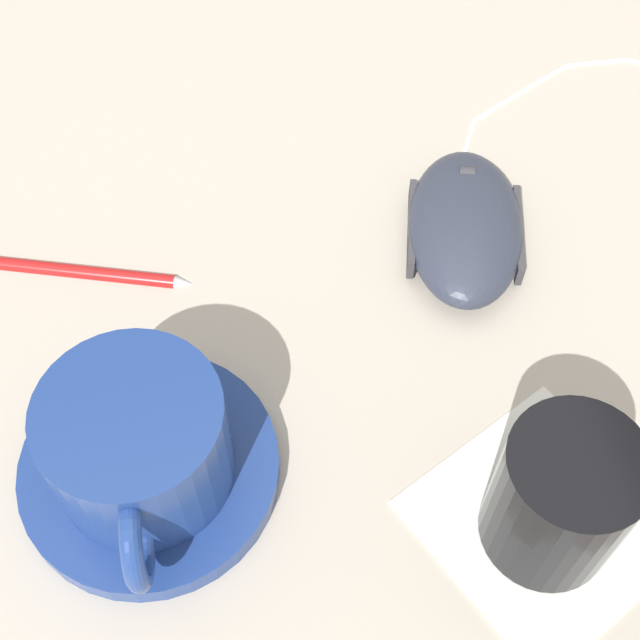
{
  "coord_description": "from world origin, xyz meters",
  "views": [
    {
      "loc": [
        -0.02,
        -0.22,
        0.43
      ],
      "look_at": [
        0.03,
        0.04,
        0.03
      ],
      "focal_mm": 50.0,
      "sensor_mm": 36.0,
      "label": 1
    }
  ],
  "objects_px": {
    "computer_mouse": "(465,226)",
    "pen": "(65,267)",
    "drinking_glass": "(561,498)",
    "saucer": "(151,469)",
    "coffee_cup": "(137,446)"
  },
  "relations": [
    {
      "from": "coffee_cup",
      "to": "pen",
      "type": "xyz_separation_m",
      "value": [
        -0.04,
        0.15,
        -0.04
      ]
    },
    {
      "from": "saucer",
      "to": "computer_mouse",
      "type": "height_order",
      "value": "computer_mouse"
    },
    {
      "from": "computer_mouse",
      "to": "pen",
      "type": "height_order",
      "value": "computer_mouse"
    },
    {
      "from": "coffee_cup",
      "to": "drinking_glass",
      "type": "bearing_deg",
      "value": -19.34
    },
    {
      "from": "computer_mouse",
      "to": "pen",
      "type": "xyz_separation_m",
      "value": [
        -0.24,
        0.03,
        -0.01
      ]
    },
    {
      "from": "pen",
      "to": "drinking_glass",
      "type": "bearing_deg",
      "value": -43.7
    },
    {
      "from": "drinking_glass",
      "to": "pen",
      "type": "distance_m",
      "value": 0.31
    },
    {
      "from": "computer_mouse",
      "to": "drinking_glass",
      "type": "height_order",
      "value": "drinking_glass"
    },
    {
      "from": "computer_mouse",
      "to": "saucer",
      "type": "bearing_deg",
      "value": -150.83
    },
    {
      "from": "saucer",
      "to": "computer_mouse",
      "type": "bearing_deg",
      "value": 29.17
    },
    {
      "from": "saucer",
      "to": "drinking_glass",
      "type": "relative_size",
      "value": 1.67
    },
    {
      "from": "coffee_cup",
      "to": "pen",
      "type": "relative_size",
      "value": 0.79
    },
    {
      "from": "saucer",
      "to": "pen",
      "type": "height_order",
      "value": "saucer"
    },
    {
      "from": "coffee_cup",
      "to": "pen",
      "type": "distance_m",
      "value": 0.16
    },
    {
      "from": "saucer",
      "to": "drinking_glass",
      "type": "bearing_deg",
      "value": -20.79
    }
  ]
}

